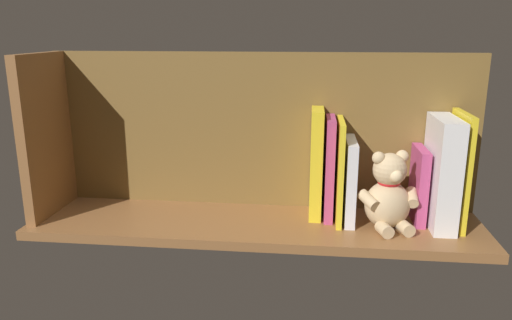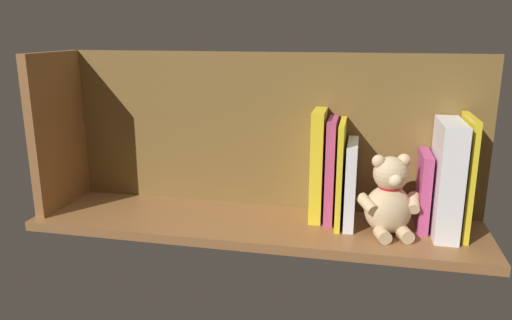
% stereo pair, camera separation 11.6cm
% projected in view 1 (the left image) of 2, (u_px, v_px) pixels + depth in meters
% --- Properties ---
extents(ground_plane, '(1.08, 0.27, 0.02)m').
position_uv_depth(ground_plane, '(256.00, 224.00, 1.20)').
color(ground_plane, brown).
extents(shelf_back_panel, '(1.08, 0.02, 0.39)m').
position_uv_depth(shelf_back_panel, '(261.00, 131.00, 1.26)').
color(shelf_back_panel, brown).
rests_on(shelf_back_panel, ground_plane).
extents(shelf_side_divider, '(0.02, 0.21, 0.39)m').
position_uv_depth(shelf_side_divider, '(46.00, 135.00, 1.20)').
color(shelf_side_divider, brown).
rests_on(shelf_side_divider, ground_plane).
extents(book_0, '(0.01, 0.15, 0.27)m').
position_uv_depth(book_0, '(459.00, 170.00, 1.14)').
color(book_0, yellow).
rests_on(book_0, ground_plane).
extents(dictionary_thick_white, '(0.05, 0.17, 0.26)m').
position_uv_depth(dictionary_thick_white, '(442.00, 172.00, 1.14)').
color(dictionary_thick_white, white).
rests_on(dictionary_thick_white, ground_plane).
extents(book_1, '(0.02, 0.12, 0.18)m').
position_uv_depth(book_1, '(419.00, 185.00, 1.17)').
color(book_1, '#B23F72').
rests_on(book_1, ground_plane).
extents(teddy_bear, '(0.14, 0.14, 0.18)m').
position_uv_depth(teddy_bear, '(388.00, 195.00, 1.13)').
color(teddy_bear, '#D1B284').
rests_on(teddy_bear, ground_plane).
extents(book_2, '(0.02, 0.15, 0.20)m').
position_uv_depth(book_2, '(349.00, 180.00, 1.18)').
color(book_2, silver).
rests_on(book_2, ground_plane).
extents(book_3, '(0.01, 0.15, 0.24)m').
position_uv_depth(book_3, '(339.00, 171.00, 1.17)').
color(book_3, yellow).
rests_on(book_3, ground_plane).
extents(book_4, '(0.02, 0.12, 0.25)m').
position_uv_depth(book_4, '(329.00, 168.00, 1.19)').
color(book_4, '#B23F72').
rests_on(book_4, ground_plane).
extents(book_5, '(0.03, 0.11, 0.27)m').
position_uv_depth(book_5, '(316.00, 163.00, 1.19)').
color(book_5, yellow).
rests_on(book_5, ground_plane).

